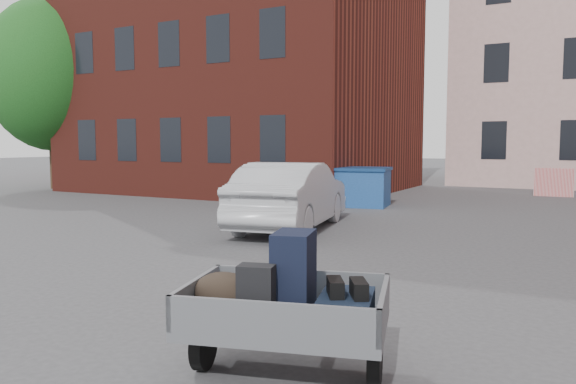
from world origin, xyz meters
The scene contains 7 objects.
ground centered at (0.00, 0.00, 0.00)m, with size 120.00×120.00×0.00m, color #38383A.
building_brick centered at (-9.00, 13.00, 7.00)m, with size 12.00×10.00×14.00m, color #591E16.
far_building centered at (-20.00, 22.00, 4.00)m, with size 6.00×6.00×8.00m, color maroon.
tree centered at (-16.00, 9.00, 5.17)m, with size 5.28×5.28×8.30m.
trailer centered at (1.45, -3.04, 0.61)m, with size 1.83×1.96×1.20m.
dumpster centered at (-3.01, 8.84, 0.59)m, with size 2.98×1.86×1.17m.
silver_car centered at (-2.23, 4.00, 0.74)m, with size 1.57×4.51×1.48m, color #A8AAAF.
Camera 1 is at (3.59, -6.96, 1.92)m, focal length 35.00 mm.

